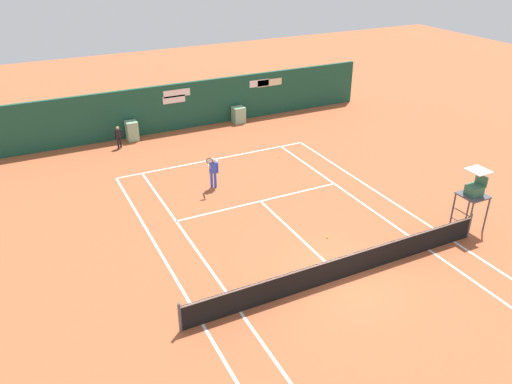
# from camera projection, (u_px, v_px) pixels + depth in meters

# --- Properties ---
(ground_plane) EXTENTS (80.00, 80.00, 0.01)m
(ground_plane) POSITION_uv_depth(u_px,v_px,m) (333.00, 269.00, 18.55)
(ground_plane) COLOR #B25633
(tennis_net) EXTENTS (12.10, 0.10, 1.07)m
(tennis_net) POSITION_uv_depth(u_px,v_px,m) (344.00, 266.00, 17.86)
(tennis_net) COLOR #4C4C51
(tennis_net) RESTS_ON ground_plane
(sponsor_back_wall) EXTENTS (25.00, 1.02, 2.83)m
(sponsor_back_wall) POSITION_uv_depth(u_px,v_px,m) (182.00, 107.00, 30.96)
(sponsor_back_wall) COLOR #194C38
(sponsor_back_wall) RESTS_ON ground_plane
(umpire_chair) EXTENTS (1.00, 1.00, 2.68)m
(umpire_chair) POSITION_uv_depth(u_px,v_px,m) (474.00, 192.00, 20.23)
(umpire_chair) COLOR #47474C
(umpire_chair) RESTS_ON ground_plane
(player_on_baseline) EXTENTS (0.73, 0.64, 1.78)m
(player_on_baseline) POSITION_uv_depth(u_px,v_px,m) (213.00, 170.00, 23.96)
(player_on_baseline) COLOR blue
(player_on_baseline) RESTS_ON ground_plane
(ball_kid_centre_post) EXTENTS (0.42, 0.18, 1.27)m
(ball_kid_centre_post) POSITION_uv_depth(u_px,v_px,m) (118.00, 136.00, 28.46)
(ball_kid_centre_post) COLOR black
(ball_kid_centre_post) RESTS_ON ground_plane
(tennis_ball_near_service_line) EXTENTS (0.07, 0.07, 0.07)m
(tennis_ball_near_service_line) POSITION_uv_depth(u_px,v_px,m) (280.00, 157.00, 27.60)
(tennis_ball_near_service_line) COLOR #CCE033
(tennis_ball_near_service_line) RESTS_ON ground_plane
(tennis_ball_mid_court) EXTENTS (0.07, 0.07, 0.07)m
(tennis_ball_mid_court) POSITION_uv_depth(u_px,v_px,m) (328.00, 237.00, 20.40)
(tennis_ball_mid_court) COLOR #CCE033
(tennis_ball_mid_court) RESTS_ON ground_plane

